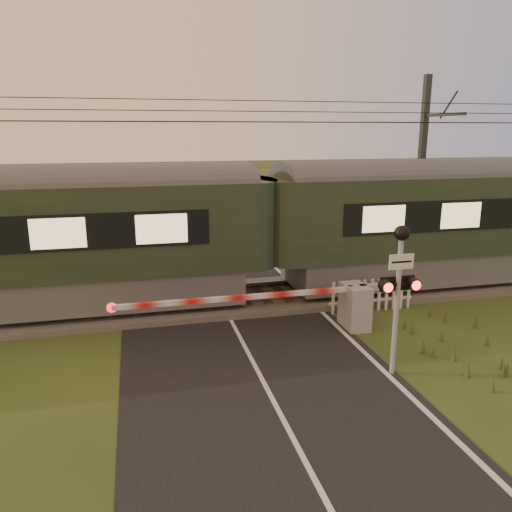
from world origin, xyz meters
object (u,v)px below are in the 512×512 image
object	(u,v)px
train	(265,228)
picket_fence	(372,295)
catenary_mast	(422,171)
crossing_signal	(399,274)
boom_gate	(343,305)

from	to	relation	value
train	picket_fence	xyz separation A→B (m)	(2.79, -1.89, -1.79)
catenary_mast	train	bearing A→B (deg)	-161.55
crossing_signal	picket_fence	bearing A→B (deg)	70.42
train	picket_fence	distance (m)	3.81
boom_gate	train	bearing A→B (deg)	115.48
crossing_signal	boom_gate	bearing A→B (deg)	91.09
boom_gate	crossing_signal	bearing A→B (deg)	-88.91
crossing_signal	train	bearing A→B (deg)	104.51
crossing_signal	picket_fence	size ratio (longest dim) A/B	1.25
train	catenary_mast	distance (m)	7.20
boom_gate	picket_fence	size ratio (longest dim) A/B	2.82
boom_gate	picket_fence	distance (m)	1.75
picket_fence	crossing_signal	bearing A→B (deg)	-109.58
boom_gate	catenary_mast	world-z (taller)	catenary_mast
boom_gate	crossing_signal	xyz separation A→B (m)	(0.05, -2.68, 1.62)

